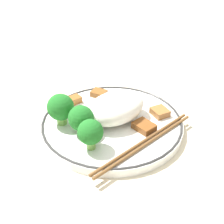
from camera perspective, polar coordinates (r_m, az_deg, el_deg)
ground_plane at (r=0.59m, az=0.00°, el=-2.90°), size 3.00×3.00×0.00m
plate at (r=0.58m, az=0.00°, el=-2.13°), size 0.26×0.26×0.02m
rice_mound at (r=0.57m, az=0.68°, el=0.76°), size 0.12×0.08×0.05m
broccoli_back_left at (r=0.56m, az=-9.38°, el=0.79°), size 0.05×0.05×0.06m
broccoli_back_center at (r=0.53m, az=-5.70°, el=-1.17°), size 0.04×0.04×0.05m
broccoli_back_right at (r=0.50m, az=-3.96°, el=-3.76°), size 0.04×0.04×0.05m
meat_near_front at (r=0.66m, az=-2.41°, el=3.44°), size 0.03×0.04×0.01m
meat_near_left at (r=0.60m, az=8.74°, el=-0.00°), size 0.03×0.04×0.01m
meat_near_right at (r=0.62m, az=-0.26°, el=1.62°), size 0.05×0.04×0.01m
meat_near_back at (r=0.56m, az=5.88°, el=-2.65°), size 0.03×0.04×0.01m
meat_on_rice_edge at (r=0.63m, az=-7.30°, el=2.07°), size 0.04×0.02×0.01m
meat_mid_left at (r=0.65m, az=2.61°, el=3.04°), size 0.03×0.03×0.01m
chopsticks at (r=0.53m, az=6.12°, el=-5.56°), size 0.23×0.03×0.01m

